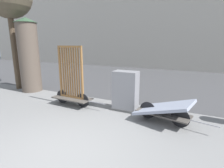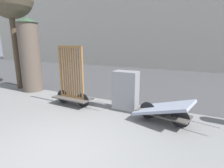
# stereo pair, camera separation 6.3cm
# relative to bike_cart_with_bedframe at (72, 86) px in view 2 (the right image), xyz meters

# --- Properties ---
(ground_plane) EXTENTS (60.00, 60.00, 0.00)m
(ground_plane) POSITION_rel_bike_cart_with_bedframe_xyz_m (1.69, -2.61, -0.76)
(ground_plane) COLOR slate
(road_strip) EXTENTS (56.00, 10.08, 0.01)m
(road_strip) POSITION_rel_bike_cart_with_bedframe_xyz_m (1.69, 6.22, -0.76)
(road_strip) COLOR #424244
(road_strip) RESTS_ON ground_plane
(building_facade) EXTENTS (48.00, 4.00, 11.94)m
(building_facade) POSITION_rel_bike_cart_with_bedframe_xyz_m (1.69, 13.25, 5.21)
(building_facade) COLOR #B2ADA3
(building_facade) RESTS_ON ground_plane
(bike_cart_with_bedframe) EXTENTS (2.26, 0.69, 2.25)m
(bike_cart_with_bedframe) POSITION_rel_bike_cart_with_bedframe_xyz_m (0.00, 0.00, 0.00)
(bike_cart_with_bedframe) COLOR #4C4742
(bike_cart_with_bedframe) RESTS_ON ground_plane
(bike_cart_with_mattress) EXTENTS (2.32, 1.31, 0.76)m
(bike_cart_with_mattress) POSITION_rel_bike_cart_with_bedframe_xyz_m (3.40, -0.00, -0.35)
(bike_cart_with_mattress) COLOR #4C4742
(bike_cart_with_mattress) RESTS_ON ground_plane
(utility_cabinet) EXTENTS (0.91, 0.56, 1.40)m
(utility_cabinet) POSITION_rel_bike_cart_with_bedframe_xyz_m (2.00, 0.46, -0.11)
(utility_cabinet) COLOR #4C4C4C
(utility_cabinet) RESTS_ON ground_plane
(advertising_column) EXTENTS (1.06, 1.06, 3.51)m
(advertising_column) POSITION_rel_bike_cart_with_bedframe_xyz_m (-3.18, 0.83, 1.02)
(advertising_column) COLOR brown
(advertising_column) RESTS_ON ground_plane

